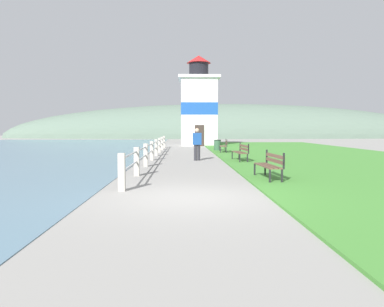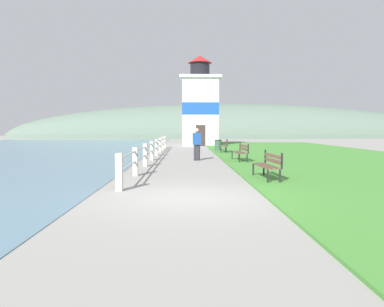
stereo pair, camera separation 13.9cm
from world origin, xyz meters
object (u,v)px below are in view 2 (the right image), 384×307
(lighthouse, at_px, (200,107))
(person_strolling, at_px, (197,143))
(park_bench_far, at_px, (225,145))
(trash_bin, at_px, (218,145))
(park_bench_midway, at_px, (241,151))
(park_bench_near, at_px, (269,164))

(lighthouse, height_order, person_strolling, lighthouse)
(park_bench_far, relative_size, trash_bin, 2.02)
(person_strolling, xyz_separation_m, trash_bin, (1.82, 8.14, -0.49))
(person_strolling, bearing_deg, trash_bin, -31.08)
(park_bench_midway, relative_size, lighthouse, 0.23)
(lighthouse, bearing_deg, park_bench_near, -87.20)
(park_bench_far, distance_m, lighthouse, 12.18)
(park_bench_far, bearing_deg, person_strolling, 74.86)
(park_bench_far, bearing_deg, trash_bin, -78.67)
(park_bench_near, xyz_separation_m, park_bench_far, (0.02, 13.50, -0.00))
(park_bench_near, distance_m, person_strolling, 7.77)
(park_bench_far, height_order, trash_bin, park_bench_far)
(park_bench_near, xyz_separation_m, lighthouse, (-1.23, 25.17, 3.26))
(park_bench_far, height_order, lighthouse, lighthouse)
(trash_bin, bearing_deg, park_bench_near, -89.07)
(park_bench_midway, xyz_separation_m, trash_bin, (-0.38, 8.85, -0.12))
(park_bench_near, distance_m, trash_bin, 15.62)
(lighthouse, bearing_deg, trash_bin, -84.15)
(park_bench_midway, distance_m, park_bench_far, 6.73)
(trash_bin, bearing_deg, park_bench_far, -82.69)
(park_bench_near, bearing_deg, lighthouse, -90.77)
(park_bench_midway, bearing_deg, trash_bin, -90.92)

